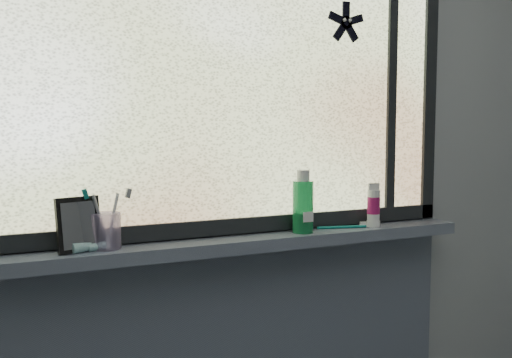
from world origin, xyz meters
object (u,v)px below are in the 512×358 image
Objects in this scene: vanity_mirror at (79,225)px; toothbrush_cup at (107,231)px; cream_tube at (374,203)px; mouthwash_bottle at (303,201)px.

vanity_mirror reaches higher than toothbrush_cup.
cream_tube is at bearing -15.75° from vanity_mirror.
vanity_mirror is at bearing 179.40° from mouthwash_bottle.
vanity_mirror is at bearing 179.58° from cream_tube.
toothbrush_cup is 0.63m from mouthwash_bottle.
cream_tube is (0.28, 0.00, -0.02)m from mouthwash_bottle.
cream_tube is at bearing 0.04° from mouthwash_bottle.
vanity_mirror is at bearing -174.04° from toothbrush_cup.
mouthwash_bottle reaches higher than cream_tube.
mouthwash_bottle is 1.57× the size of cream_tube.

